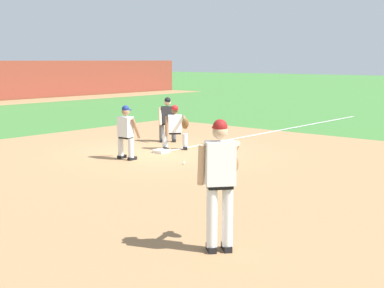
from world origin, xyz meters
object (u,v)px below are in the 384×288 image
baseball (184,163)px  first_base_bag (161,151)px  pitcher (221,177)px  first_baseman (176,126)px  umpire (168,118)px  baserunner (126,130)px

baseball → first_base_bag: bearing=61.7°
pitcher → first_base_bag: bearing=49.7°
first_baseman → umpire: bearing=51.7°
umpire → baseball: bearing=-130.7°
umpire → pitcher: bearing=-132.7°
baseball → first_baseman: first_baseman is taller
baseball → umpire: size_ratio=0.05×
first_base_bag → first_baseman: 0.92m
first_base_bag → first_baseman: bearing=-1.4°
first_baseman → first_base_bag: bearing=178.6°
baseball → umpire: 3.93m
first_base_bag → baserunner: 1.56m
first_base_bag → pitcher: 8.19m
pitcher → first_baseman: bearing=46.5°
baserunner → pitcher: bearing=-122.2°
first_base_bag → pitcher: bearing=-130.3°
baserunner → umpire: (2.99, 1.28, 0.00)m
pitcher → first_baseman: 8.53m
pitcher → first_baseman: pitcher is taller
first_baseman → baserunner: size_ratio=0.92×
first_base_bag → baserunner: baserunner is taller
baserunner → umpire: same height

